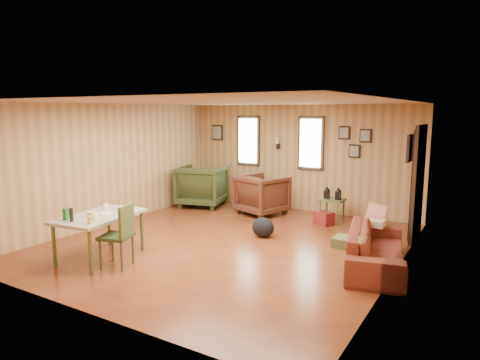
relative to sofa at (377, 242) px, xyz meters
The scene contains 11 objects.
room 2.44m from the sofa, behind, with size 5.54×6.04×2.44m.
sofa is the anchor object (origin of this frame).
recliner_brown 3.59m from the sofa, 145.62° to the left, with size 0.93×0.87×0.96m, color #4E2617.
recliner_green 5.02m from the sofa, 156.15° to the left, with size 1.03×0.97×1.06m, color #2F3B1A.
end_table 4.37m from the sofa, 144.99° to the left, with size 0.56×0.51×0.65m.
side_table 2.58m from the sofa, 123.08° to the left, with size 0.47×0.47×0.74m.
cooler 2.41m from the sofa, 128.01° to the left, with size 0.44×0.39×0.26m.
backpack 2.18m from the sofa, 167.22° to the left, with size 0.49×0.42×0.36m.
sofa_pillows 0.29m from the sofa, 150.93° to the left, with size 0.41×1.75×0.36m.
dining_table 4.16m from the sofa, 154.21° to the right, with size 0.96×1.43×0.88m.
dining_chair 3.72m from the sofa, 149.42° to the right, with size 0.52×0.52×0.92m.
Camera 1 is at (3.83, -6.00, 2.25)m, focal length 32.00 mm.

